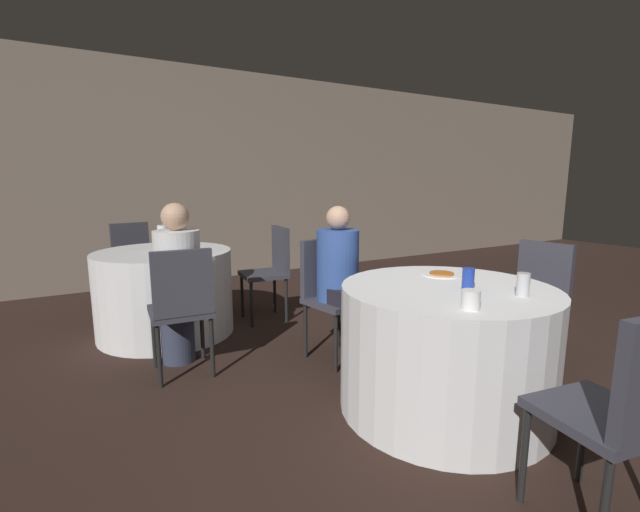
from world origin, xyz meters
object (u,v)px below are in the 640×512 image
table_far (165,292)px  person_blue_shirt (345,287)px  table_near (445,348)px  chair_near_east (537,292)px  soda_can_blue (468,279)px  chair_far_east (272,264)px  chair_far_north (133,257)px  chair_near_south (626,403)px  person_white_shirt (178,288)px  pizza_plate_near (442,274)px  chair_far_south (182,301)px  chair_near_north (329,286)px  bottle_far (163,238)px  soda_can_silver (523,284)px

table_far → person_blue_shirt: 1.67m
table_near → table_far: (-1.19, 2.14, 0.00)m
table_far → chair_near_east: chair_near_east is taller
chair_near_east → soda_can_blue: 1.03m
chair_far_east → chair_far_north: bearing=51.4°
table_near → table_far: 2.45m
chair_near_south → chair_far_north: size_ratio=1.00×
table_far → person_white_shirt: size_ratio=0.97×
table_near → pizza_plate_near: size_ratio=5.03×
chair_far_north → soda_can_blue: chair_far_north is taller
chair_near_east → chair_far_south: size_ratio=1.00×
chair_near_north → chair_near_south: bearing=80.3°
table_far → bottle_far: bottle_far is taller
chair_near_south → chair_near_east: size_ratio=1.00×
chair_far_north → bottle_far: bearing=90.9°
pizza_plate_near → chair_near_north: bearing=116.6°
chair_near_north → soda_can_blue: size_ratio=7.37×
chair_near_south → chair_near_east: bearing=52.6°
chair_far_north → person_white_shirt: size_ratio=0.76×
chair_far_east → soda_can_blue: bearing=-168.8°
chair_far_east → chair_far_south: same height
table_far → bottle_far: bearing=48.9°
chair_near_north → soda_can_blue: chair_near_north is taller
table_far → pizza_plate_near: pizza_plate_near is taller
chair_near_east → soda_can_blue: chair_near_east is taller
chair_far_east → person_white_shirt: person_white_shirt is taller
chair_far_south → chair_near_north: bearing=-4.8°
chair_near_south → pizza_plate_near: chair_near_south is taller
table_far → soda_can_blue: size_ratio=9.44×
chair_near_south → bottle_far: bottle_far is taller
person_white_shirt → bottle_far: bearing=89.1°
soda_can_silver → bottle_far: (-1.36, 2.49, 0.05)m
person_white_shirt → soda_can_blue: person_white_shirt is taller
chair_near_south → pizza_plate_near: size_ratio=3.72×
table_near → person_white_shirt: bearing=133.0°
chair_near_north → person_blue_shirt: size_ratio=0.78×
pizza_plate_near → table_near: bearing=-128.4°
table_far → chair_far_north: 1.00m
chair_near_east → chair_far_south: bearing=58.7°
chair_far_north → person_blue_shirt: (1.16, -2.28, 0.03)m
person_blue_shirt → bottle_far: 1.69m
chair_near_east → pizza_plate_near: 0.86m
chair_near_south → soda_can_blue: size_ratio=7.37×
table_far → chair_near_east: 2.99m
soda_can_blue → table_near: bearing=111.0°
person_white_shirt → pizza_plate_near: person_white_shirt is taller
table_near → chair_near_south: (-0.15, -1.01, 0.18)m
chair_near_east → soda_can_silver: bearing=112.1°
person_blue_shirt → pizza_plate_near: (0.35, -0.60, 0.17)m
table_near → chair_far_east: 2.08m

